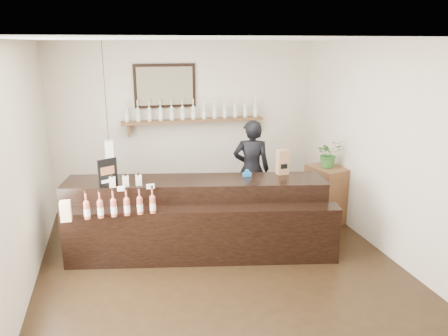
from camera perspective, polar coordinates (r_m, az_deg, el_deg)
name	(u,v)px	position (r m, az deg, el deg)	size (l,w,h in m)	color
ground	(221,268)	(5.71, -0.35, -12.91)	(5.00, 5.00, 0.00)	black
room_shell	(221,137)	(5.11, -0.38, 4.05)	(5.00, 5.00, 5.00)	beige
back_wall_decor	(179,106)	(7.37, -5.94, 8.06)	(2.66, 0.96, 1.69)	#56331D
counter	(197,219)	(5.98, -3.52, -6.66)	(3.57, 1.62, 1.15)	black
promo_sign	(108,173)	(5.77, -14.95, -0.61)	(0.24, 0.14, 0.37)	black
paper_bag	(283,162)	(6.17, 7.66, 0.80)	(0.17, 0.13, 0.35)	#8E6744
tape_dispenser	(247,174)	(6.04, 3.03, -0.74)	(0.12, 0.05, 0.10)	#1761A6
side_cabinet	(326,194)	(7.16, 13.18, -3.31)	(0.57, 0.70, 0.89)	#56331D
potted_plant	(329,154)	(6.98, 13.52, 1.84)	(0.39, 0.34, 0.44)	#37702C
shopkeeper	(251,163)	(6.98, 3.61, 0.61)	(0.66, 0.44, 1.82)	black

